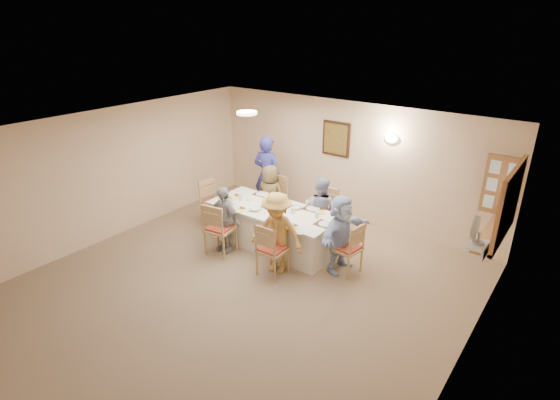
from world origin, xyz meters
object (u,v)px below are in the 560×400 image
Objects in this scene: chair_front_left at (220,228)px; diner_front_left at (224,219)px; serving_hatch at (509,204)px; chair_left_end at (214,203)px; chair_back_right at (323,215)px; chair_right_end at (347,247)px; chair_front_right at (273,249)px; diner_right_end at (341,234)px; chair_back_left at (274,201)px; dining_table at (273,227)px; desk_fan at (477,233)px; condiment_ketchup at (271,201)px; caregiver at (267,175)px; diner_back_right at (320,210)px; diner_back_left at (270,196)px; diner_front_right at (277,233)px.

diner_front_left is at bearing -99.74° from chair_front_left.
serving_hatch is 4.69m from chair_front_left.
serving_hatch reaches higher than chair_left_end.
chair_back_right is 1.09× the size of chair_right_end.
chair_right_end is at bearing -140.16° from chair_front_right.
diner_right_end reaches higher than chair_front_right.
dining_table is at bearing -61.98° from chair_back_left.
desk_fan is 0.30× the size of chair_back_right.
chair_back_left reaches higher than dining_table.
serving_hatch is at bearing -74.00° from chair_left_end.
diner_right_end reaches higher than chair_front_left.
condiment_ketchup reaches higher than chair_front_right.
serving_hatch reaches higher than chair_front_right.
diner_back_right is at bearing 154.47° from caregiver.
chair_front_right is at bearing -103.64° from chair_left_end.
chair_back_right reaches higher than chair_right_end.
chair_back_left is 2.00m from chair_front_right.
dining_table is 1.43× the size of caregiver.
condiment_ketchup is at bearing -82.99° from chair_left_end.
dining_table is at bearing -83.23° from chair_left_end.
diner_back_left is (0.00, 1.48, 0.14)m from chair_front_left.
chair_back_left is (-4.17, 1.30, -1.05)m from desk_fan.
chair_back_right is at bearing 156.34° from desk_fan.
diner_back_left and diner_back_right have the same top height.
serving_hatch is 4.78m from caregiver.
chair_front_right is 1.49m from diner_back_right.
chair_back_right reaches higher than dining_table.
chair_left_end is 0.66× the size of diner_front_right.
condiment_ketchup is at bearing -167.26° from serving_hatch.
desk_fan is 0.22× the size of diner_right_end.
diner_back_right is at bearing 51.98° from diner_front_left.
diner_front_right is (-2.97, -0.18, -0.83)m from desk_fan.
diner_front_left is at bearing -98.85° from chair_back_left.
desk_fan reaches higher than chair_back_right.
chair_left_end is at bearing -20.67° from chair_front_right.
diner_back_right is at bearing -176.84° from serving_hatch.
serving_hatch is at bearing -6.10° from chair_back_right.
chair_left_end is at bearing 180.00° from dining_table.
caregiver is at bearing -52.56° from diner_back_left.
chair_right_end is 0.71× the size of diner_back_left.
chair_back_right is 0.78× the size of diner_back_right.
chair_back_left is at bearing -179.33° from serving_hatch.
diner_right_end is (1.42, 0.00, 0.30)m from dining_table.
chair_back_left is at bearing -10.21° from diner_back_right.
serving_hatch reaches higher than dining_table.
diner_back_left is at bearing 164.19° from desk_fan.
chair_left_end is at bearing 29.28° from diner_back_left.
desk_fan reaches higher than chair_front_left.
chair_front_left reaches higher than dining_table.
diner_back_left is 0.75× the size of caregiver.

